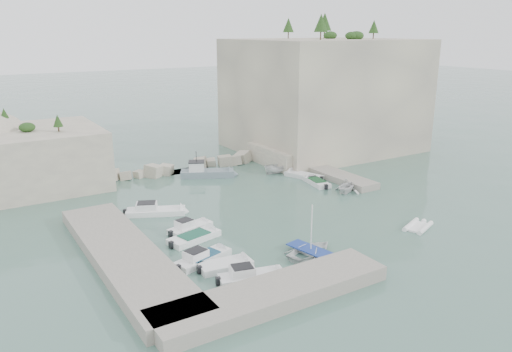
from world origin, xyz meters
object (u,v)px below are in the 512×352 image
work_boat (207,176)px  rowboat (311,255)px  motorboat_a (156,214)px  tender_east_a (346,192)px  motorboat_e (226,268)px  tender_east_b (317,184)px  tender_east_c (304,178)px  motorboat_d (203,261)px  inflatable_dinghy (418,228)px  motorboat_c (194,240)px  motorboat_b (190,231)px  motorboat_f (252,280)px  tender_east_d (278,173)px

work_boat → rowboat: bearing=-70.0°
motorboat_a → tender_east_a: 22.16m
motorboat_e → tender_east_a: size_ratio=1.29×
tender_east_b → tender_east_a: bearing=-157.9°
tender_east_c → rowboat: bearing=124.8°
motorboat_e → work_boat: work_boat is taller
tender_east_a → tender_east_c: 7.49m
motorboat_d → inflatable_dinghy: motorboat_d is taller
motorboat_a → motorboat_c: motorboat_a is taller
motorboat_a → motorboat_e: 14.60m
motorboat_c → motorboat_b: bearing=60.4°
tender_east_b → work_boat: (-9.96, 10.20, 0.00)m
motorboat_c → motorboat_e: (-0.24, -6.41, 0.00)m
tender_east_b → motorboat_f: bearing=140.5°
motorboat_d → rowboat: bearing=-40.0°
motorboat_f → tender_east_d: tender_east_d is taller
motorboat_e → motorboat_f: bearing=-67.9°
motorboat_d → motorboat_f: 5.15m
motorboat_c → motorboat_d: bearing=-119.3°
rowboat → tender_east_c: bearing=-47.7°
tender_east_c → tender_east_d: 3.95m
motorboat_b → motorboat_c: (-0.63, -2.20, 0.00)m
tender_east_a → tender_east_c: tender_east_a is taller
motorboat_c → tender_east_c: 23.14m
motorboat_b → tender_east_d: size_ratio=1.19×
tender_east_c → inflatable_dinghy: bearing=157.5°
tender_east_c → motorboat_a: bearing=77.2°
motorboat_b → rowboat: (6.48, -10.20, 0.00)m
motorboat_f → work_boat: 28.65m
inflatable_dinghy → work_boat: (-9.38, 26.51, 0.00)m
motorboat_c → work_boat: work_boat is taller
motorboat_a → work_boat: size_ratio=0.88×
motorboat_d → motorboat_a: bearing=70.5°
motorboat_d → work_boat: bearing=46.4°
motorboat_d → motorboat_e: motorboat_d is taller
motorboat_e → tender_east_b: (20.37, 13.98, 0.00)m
motorboat_a → tender_east_b: 20.67m
rowboat → inflatable_dinghy: size_ratio=1.29×
inflatable_dinghy → tender_east_c: 19.48m
motorboat_a → work_boat: bearing=66.5°
inflatable_dinghy → tender_east_d: (-0.69, 23.05, 0.00)m
tender_east_b → work_boat: bearing=54.2°
motorboat_f → motorboat_b: bearing=103.6°
inflatable_dinghy → tender_east_d: 23.06m
motorboat_e → tender_east_d: bearing=54.0°
tender_east_c → motorboat_d: bearing=105.1°
motorboat_a → inflatable_dinghy: motorboat_a is taller
motorboat_b → motorboat_d: same height
tender_east_a → work_boat: 18.16m
motorboat_a → motorboat_f: 17.43m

